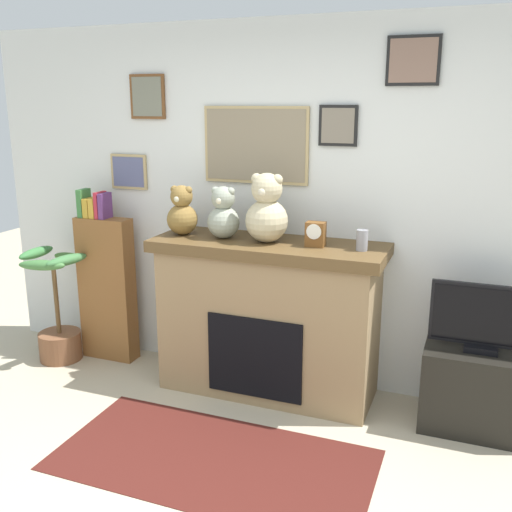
{
  "coord_description": "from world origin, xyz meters",
  "views": [
    {
      "loc": [
        1.16,
        -2.02,
        2.04
      ],
      "look_at": [
        -0.27,
        1.67,
        1.0
      ],
      "focal_mm": 41.18,
      "sensor_mm": 36.0,
      "label": 1
    }
  ],
  "objects_px": {
    "bookshelf": "(107,284)",
    "teddy_bear_cream": "(267,211)",
    "tv_stand": "(476,390)",
    "mantel_clock": "(316,234)",
    "teddy_bear_grey": "(182,213)",
    "candle_jar": "(362,240)",
    "potted_plant": "(59,319)",
    "television": "(484,319)",
    "teddy_bear_tan": "(223,215)",
    "fireplace": "(268,317)"
  },
  "relations": [
    {
      "from": "tv_stand",
      "to": "teddy_bear_cream",
      "type": "relative_size",
      "value": 1.41
    },
    {
      "from": "fireplace",
      "to": "bookshelf",
      "type": "xyz_separation_m",
      "value": [
        -1.41,
        0.07,
        0.06
      ]
    },
    {
      "from": "candle_jar",
      "to": "teddy_bear_tan",
      "type": "height_order",
      "value": "teddy_bear_tan"
    },
    {
      "from": "tv_stand",
      "to": "candle_jar",
      "type": "distance_m",
      "value": 1.2
    },
    {
      "from": "potted_plant",
      "to": "television",
      "type": "relative_size",
      "value": 1.44
    },
    {
      "from": "television",
      "to": "candle_jar",
      "type": "height_order",
      "value": "candle_jar"
    },
    {
      "from": "bookshelf",
      "to": "candle_jar",
      "type": "bearing_deg",
      "value": -2.56
    },
    {
      "from": "candle_jar",
      "to": "mantel_clock",
      "type": "xyz_separation_m",
      "value": [
        -0.31,
        -0.0,
        0.01
      ]
    },
    {
      "from": "candle_jar",
      "to": "teddy_bear_tan",
      "type": "xyz_separation_m",
      "value": [
        -0.98,
        -0.0,
        0.1
      ]
    },
    {
      "from": "bookshelf",
      "to": "teddy_bear_grey",
      "type": "xyz_separation_m",
      "value": [
        0.76,
        -0.09,
        0.65
      ]
    },
    {
      "from": "potted_plant",
      "to": "teddy_bear_cream",
      "type": "relative_size",
      "value": 1.96
    },
    {
      "from": "bookshelf",
      "to": "teddy_bear_cream",
      "type": "xyz_separation_m",
      "value": [
        1.4,
        -0.09,
        0.7
      ]
    },
    {
      "from": "bookshelf",
      "to": "teddy_bear_grey",
      "type": "relative_size",
      "value": 3.88
    },
    {
      "from": "television",
      "to": "tv_stand",
      "type": "bearing_deg",
      "value": 90.0
    },
    {
      "from": "mantel_clock",
      "to": "teddy_bear_grey",
      "type": "xyz_separation_m",
      "value": [
        -0.99,
        0.0,
        0.08
      ]
    },
    {
      "from": "tv_stand",
      "to": "mantel_clock",
      "type": "distance_m",
      "value": 1.42
    },
    {
      "from": "bookshelf",
      "to": "teddy_bear_tan",
      "type": "relative_size",
      "value": 3.78
    },
    {
      "from": "teddy_bear_cream",
      "to": "mantel_clock",
      "type": "bearing_deg",
      "value": -0.15
    },
    {
      "from": "potted_plant",
      "to": "candle_jar",
      "type": "bearing_deg",
      "value": 2.39
    },
    {
      "from": "potted_plant",
      "to": "tv_stand",
      "type": "height_order",
      "value": "potted_plant"
    },
    {
      "from": "mantel_clock",
      "to": "teddy_bear_grey",
      "type": "relative_size",
      "value": 0.46
    },
    {
      "from": "teddy_bear_tan",
      "to": "candle_jar",
      "type": "bearing_deg",
      "value": 0.03
    },
    {
      "from": "teddy_bear_tan",
      "to": "fireplace",
      "type": "bearing_deg",
      "value": 3.15
    },
    {
      "from": "candle_jar",
      "to": "teddy_bear_grey",
      "type": "xyz_separation_m",
      "value": [
        -1.3,
        -0.0,
        0.09
      ]
    },
    {
      "from": "potted_plant",
      "to": "teddy_bear_cream",
      "type": "distance_m",
      "value": 2.01
    },
    {
      "from": "mantel_clock",
      "to": "teddy_bear_cream",
      "type": "xyz_separation_m",
      "value": [
        -0.34,
        0.0,
        0.13
      ]
    },
    {
      "from": "teddy_bear_tan",
      "to": "teddy_bear_grey",
      "type": "bearing_deg",
      "value": 180.0
    },
    {
      "from": "fireplace",
      "to": "teddy_bear_tan",
      "type": "bearing_deg",
      "value": -176.85
    },
    {
      "from": "fireplace",
      "to": "potted_plant",
      "type": "bearing_deg",
      "value": -176.15
    },
    {
      "from": "bookshelf",
      "to": "potted_plant",
      "type": "bearing_deg",
      "value": -150.87
    },
    {
      "from": "television",
      "to": "candle_jar",
      "type": "xyz_separation_m",
      "value": [
        -0.77,
        0.01,
        0.43
      ]
    },
    {
      "from": "teddy_bear_cream",
      "to": "tv_stand",
      "type": "bearing_deg",
      "value": -0.3
    },
    {
      "from": "tv_stand",
      "to": "teddy_bear_grey",
      "type": "distance_m",
      "value": 2.3
    },
    {
      "from": "potted_plant",
      "to": "teddy_bear_grey",
      "type": "bearing_deg",
      "value": 5.18
    },
    {
      "from": "tv_stand",
      "to": "television",
      "type": "distance_m",
      "value": 0.48
    },
    {
      "from": "bookshelf",
      "to": "teddy_bear_grey",
      "type": "distance_m",
      "value": 1.0
    },
    {
      "from": "fireplace",
      "to": "teddy_bear_tan",
      "type": "xyz_separation_m",
      "value": [
        -0.33,
        -0.02,
        0.72
      ]
    },
    {
      "from": "tv_stand",
      "to": "television",
      "type": "relative_size",
      "value": 1.04
    },
    {
      "from": "candle_jar",
      "to": "teddy_bear_grey",
      "type": "relative_size",
      "value": 0.38
    },
    {
      "from": "bookshelf",
      "to": "teddy_bear_grey",
      "type": "height_order",
      "value": "teddy_bear_grey"
    },
    {
      "from": "television",
      "to": "candle_jar",
      "type": "relative_size",
      "value": 4.73
    },
    {
      "from": "bookshelf",
      "to": "teddy_bear_cream",
      "type": "bearing_deg",
      "value": -3.78
    },
    {
      "from": "television",
      "to": "teddy_bear_tan",
      "type": "bearing_deg",
      "value": 179.7
    },
    {
      "from": "fireplace",
      "to": "bookshelf",
      "type": "distance_m",
      "value": 1.41
    },
    {
      "from": "potted_plant",
      "to": "bookshelf",
      "type": "bearing_deg",
      "value": 29.13
    },
    {
      "from": "teddy_bear_grey",
      "to": "teddy_bear_cream",
      "type": "distance_m",
      "value": 0.65
    },
    {
      "from": "fireplace",
      "to": "teddy_bear_tan",
      "type": "distance_m",
      "value": 0.79
    },
    {
      "from": "fireplace",
      "to": "potted_plant",
      "type": "height_order",
      "value": "fireplace"
    },
    {
      "from": "tv_stand",
      "to": "mantel_clock",
      "type": "height_order",
      "value": "mantel_clock"
    },
    {
      "from": "teddy_bear_cream",
      "to": "fireplace",
      "type": "bearing_deg",
      "value": 63.74
    }
  ]
}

